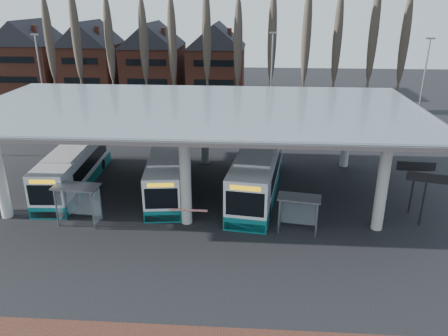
# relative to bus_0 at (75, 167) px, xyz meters

# --- Properties ---
(ground) EXTENTS (140.00, 140.00, 0.00)m
(ground) POSITION_rel_bus_0_xyz_m (9.42, -7.98, -1.48)
(ground) COLOR black
(ground) RESTS_ON ground
(station_canopy) EXTENTS (32.00, 16.00, 6.34)m
(station_canopy) POSITION_rel_bus_0_xyz_m (9.42, 0.02, 4.20)
(station_canopy) COLOR beige
(station_canopy) RESTS_ON ground
(poplar_row) EXTENTS (45.10, 1.10, 14.50)m
(poplar_row) POSITION_rel_bus_0_xyz_m (9.42, 25.02, 7.29)
(poplar_row) COLOR #473D33
(poplar_row) RESTS_ON ground
(townhouse_row) EXTENTS (36.80, 10.30, 12.25)m
(townhouse_row) POSITION_rel_bus_0_xyz_m (-6.33, 36.02, 4.46)
(townhouse_row) COLOR brown
(townhouse_row) RESTS_ON ground
(lamp_post_a) EXTENTS (0.80, 0.16, 10.17)m
(lamp_post_a) POSITION_rel_bus_0_xyz_m (-8.58, 14.02, 3.85)
(lamp_post_a) COLOR slate
(lamp_post_a) RESTS_ON ground
(lamp_post_b) EXTENTS (0.80, 0.16, 10.17)m
(lamp_post_b) POSITION_rel_bus_0_xyz_m (15.42, 18.02, 3.85)
(lamp_post_b) COLOR slate
(lamp_post_b) RESTS_ON ground
(lamp_post_c) EXTENTS (0.80, 0.16, 10.17)m
(lamp_post_c) POSITION_rel_bus_0_xyz_m (29.42, 12.02, 3.85)
(lamp_post_c) COLOR slate
(lamp_post_c) RESTS_ON ground
(bus_0) EXTENTS (2.99, 11.43, 3.15)m
(bus_0) POSITION_rel_bus_0_xyz_m (0.00, 0.00, 0.00)
(bus_0) COLOR white
(bus_0) RESTS_ON ground
(bus_1) EXTENTS (3.70, 11.42, 3.12)m
(bus_1) POSITION_rel_bus_0_xyz_m (7.20, -0.05, -0.01)
(bus_1) COLOR white
(bus_1) RESTS_ON ground
(bus_2) EXTENTS (4.37, 12.89, 3.51)m
(bus_2) POSITION_rel_bus_0_xyz_m (14.01, -0.23, 0.17)
(bus_2) COLOR white
(bus_2) RESTS_ON ground
(shelter_1) EXTENTS (2.93, 1.66, 2.62)m
(shelter_1) POSITION_rel_bus_0_xyz_m (2.62, -5.92, 0.42)
(shelter_1) COLOR gray
(shelter_1) RESTS_ON ground
(shelter_2) EXTENTS (2.75, 1.68, 2.40)m
(shelter_2) POSITION_rel_bus_0_xyz_m (16.44, -6.14, 0.26)
(shelter_2) COLOR gray
(shelter_2) RESTS_ON ground
(info_sign_0) EXTENTS (2.36, 0.71, 3.57)m
(info_sign_0) POSITION_rel_bus_0_xyz_m (24.28, -4.82, 1.51)
(info_sign_0) COLOR black
(info_sign_0) RESTS_ON ground
(info_sign_1) EXTENTS (2.44, 0.17, 3.63)m
(info_sign_1) POSITION_rel_bus_0_xyz_m (24.21, -3.00, 1.56)
(info_sign_1) COLOR black
(info_sign_1) RESTS_ON ground
(barrier) EXTENTS (2.43, 0.67, 1.21)m
(barrier) POSITION_rel_bus_0_xyz_m (9.59, -5.67, -0.54)
(barrier) COLOR black
(barrier) RESTS_ON ground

